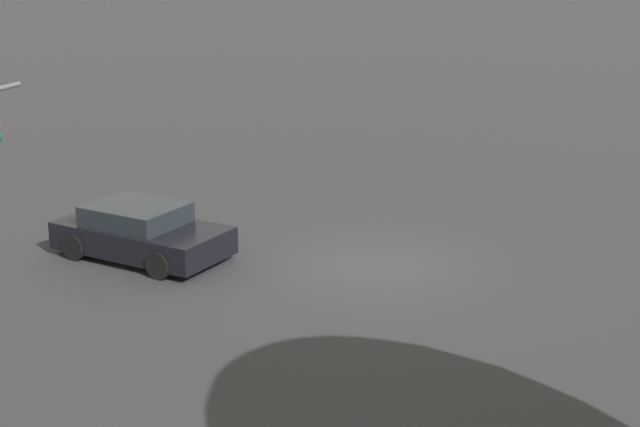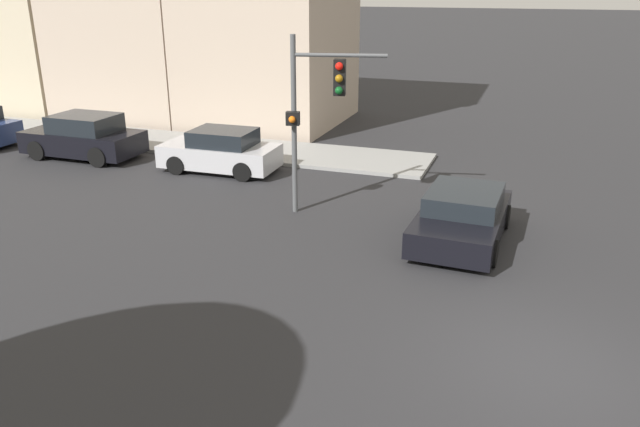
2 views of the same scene
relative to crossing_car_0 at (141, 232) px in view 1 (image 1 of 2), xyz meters
The scene contains 2 objects.
ground_plane 5.46m from the crossing_car_0, 157.96° to the right, with size 300.00×300.00×0.00m, color #28282B.
crossing_car_0 is the anchor object (origin of this frame).
Camera 1 is at (-7.61, 17.38, 6.83)m, focal length 50.00 mm.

